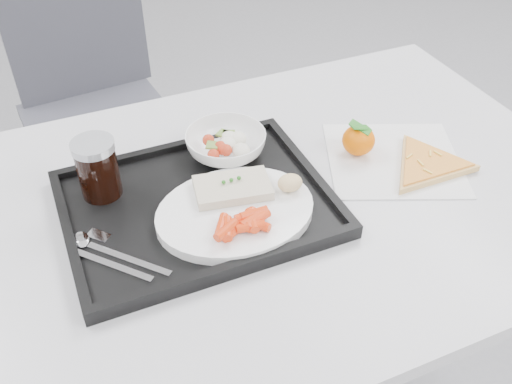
# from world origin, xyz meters

# --- Properties ---
(table) EXTENTS (1.20, 0.80, 0.75)m
(table) POSITION_xyz_m (0.00, 0.30, 0.68)
(table) COLOR silver
(table) RESTS_ON ground
(chair) EXTENTS (0.46, 0.46, 0.93)m
(chair) POSITION_xyz_m (-0.18, 1.19, 0.54)
(chair) COLOR #3D3E46
(chair) RESTS_ON ground
(tray) EXTENTS (0.45, 0.35, 0.03)m
(tray) POSITION_xyz_m (-0.13, 0.31, 0.76)
(tray) COLOR black
(tray) RESTS_ON table
(dinner_plate) EXTENTS (0.27, 0.27, 0.02)m
(dinner_plate) POSITION_xyz_m (-0.08, 0.25, 0.77)
(dinner_plate) COLOR white
(dinner_plate) RESTS_ON tray
(fish_fillet) EXTENTS (0.14, 0.10, 0.02)m
(fish_fillet) POSITION_xyz_m (-0.07, 0.30, 0.79)
(fish_fillet) COLOR beige
(fish_fillet) RESTS_ON dinner_plate
(bread_roll) EXTENTS (0.05, 0.04, 0.03)m
(bread_roll) POSITION_xyz_m (0.02, 0.26, 0.80)
(bread_roll) COLOR tan
(bread_roll) RESTS_ON dinner_plate
(salad_bowl) EXTENTS (0.15, 0.15, 0.05)m
(salad_bowl) POSITION_xyz_m (-0.03, 0.42, 0.79)
(salad_bowl) COLOR white
(salad_bowl) RESTS_ON tray
(cola_glass) EXTENTS (0.07, 0.07, 0.11)m
(cola_glass) POSITION_xyz_m (-0.27, 0.40, 0.82)
(cola_glass) COLOR black
(cola_glass) RESTS_ON tray
(cutlery) EXTENTS (0.14, 0.15, 0.01)m
(cutlery) POSITION_xyz_m (-0.30, 0.26, 0.77)
(cutlery) COLOR silver
(cutlery) RESTS_ON tray
(napkin) EXTENTS (0.32, 0.32, 0.00)m
(napkin) POSITION_xyz_m (0.27, 0.30, 0.75)
(napkin) COLOR silver
(napkin) RESTS_ON table
(tangerine) EXTENTS (0.08, 0.08, 0.07)m
(tangerine) POSITION_xyz_m (0.21, 0.34, 0.79)
(tangerine) COLOR orange
(tangerine) RESTS_ON napkin
(pizza_slice) EXTENTS (0.29, 0.29, 0.02)m
(pizza_slice) POSITION_xyz_m (0.31, 0.25, 0.76)
(pizza_slice) COLOR tan
(pizza_slice) RESTS_ON napkin
(carrot_pile) EXTENTS (0.10, 0.06, 0.03)m
(carrot_pile) POSITION_xyz_m (-0.08, 0.20, 0.80)
(carrot_pile) COLOR red
(carrot_pile) RESTS_ON dinner_plate
(salad_contents) EXTENTS (0.09, 0.09, 0.03)m
(salad_contents) POSITION_xyz_m (-0.03, 0.41, 0.80)
(salad_contents) COLOR #B52F16
(salad_contents) RESTS_ON salad_bowl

